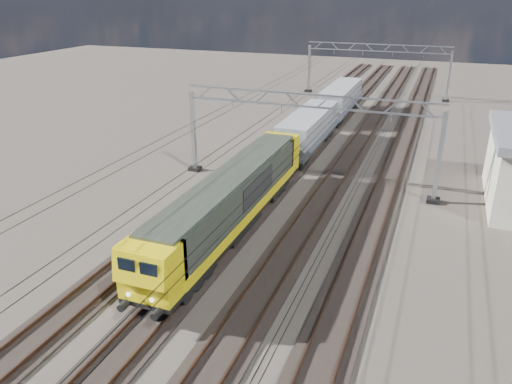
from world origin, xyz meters
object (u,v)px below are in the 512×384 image
(hopper_wagon_mid, at_px, (341,98))
(catenary_gantry_far, at_px, (376,68))
(catenary_gantry_mid, at_px, (306,136))
(hopper_wagon_lead, at_px, (308,128))
(locomotive, at_px, (232,199))

(hopper_wagon_mid, bearing_deg, catenary_gantry_far, 81.63)
(catenary_gantry_far, xyz_separation_m, hopper_wagon_mid, (-2.00, -13.59, -1.67))
(catenary_gantry_mid, distance_m, catenary_gantry_far, 36.00)
(hopper_wagon_lead, height_order, hopper_wagon_mid, same)
(catenary_gantry_mid, relative_size, hopper_wagon_lead, 1.53)
(locomotive, xyz_separation_m, hopper_wagon_lead, (-0.00, 17.70, -0.09))
(catenary_gantry_far, xyz_separation_m, hopper_wagon_lead, (-2.00, -27.79, -1.67))
(catenary_gantry_far, relative_size, locomotive, 0.94)
(catenary_gantry_mid, distance_m, locomotive, 9.82)
(catenary_gantry_far, distance_m, hopper_wagon_lead, 27.91)
(hopper_wagon_lead, xyz_separation_m, hopper_wagon_mid, (0.00, 14.20, 0.00))
(hopper_wagon_lead, bearing_deg, catenary_gantry_far, 85.88)
(catenary_gantry_far, bearing_deg, catenary_gantry_mid, -90.00)
(locomotive, relative_size, hopper_wagon_lead, 1.62)
(locomotive, xyz_separation_m, hopper_wagon_mid, (-0.00, 31.90, -0.09))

